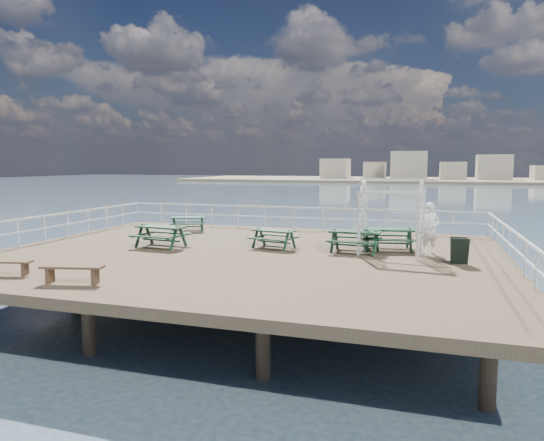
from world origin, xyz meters
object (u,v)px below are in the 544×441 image
(picnic_table_a, at_px, (188,221))
(picnic_table_d, at_px, (161,232))
(picnic_table_b, at_px, (274,235))
(picnic_table_c, at_px, (355,237))
(flat_bench_far, at_px, (72,270))
(person, at_px, (430,229))
(trellis_arbor, at_px, (390,221))
(picnic_table_e, at_px, (388,234))
(flat_bench_near, at_px, (7,264))

(picnic_table_a, relative_size, picnic_table_d, 0.97)
(picnic_table_b, bearing_deg, picnic_table_a, 160.40)
(picnic_table_c, distance_m, picnic_table_d, 7.39)
(flat_bench_far, height_order, person, person)
(picnic_table_b, distance_m, trellis_arbor, 4.38)
(picnic_table_d, relative_size, person, 1.09)
(picnic_table_e, bearing_deg, picnic_table_b, -178.18)
(picnic_table_d, distance_m, flat_bench_near, 5.85)
(picnic_table_e, bearing_deg, trellis_arbor, -92.30)
(picnic_table_e, distance_m, flat_bench_far, 10.94)
(picnic_table_c, height_order, picnic_table_e, picnic_table_e)
(picnic_table_c, distance_m, trellis_arbor, 1.41)
(picnic_table_b, distance_m, picnic_table_e, 4.27)
(flat_bench_far, bearing_deg, picnic_table_e, 32.62)
(picnic_table_d, bearing_deg, picnic_table_a, 108.64)
(flat_bench_near, bearing_deg, picnic_table_a, 71.67)
(picnic_table_b, relative_size, picnic_table_d, 0.91)
(picnic_table_a, distance_m, picnic_table_c, 8.98)
(picnic_table_b, relative_size, flat_bench_far, 1.07)
(picnic_table_c, height_order, flat_bench_near, picnic_table_c)
(flat_bench_far, bearing_deg, trellis_arbor, 27.94)
(picnic_table_a, bearing_deg, picnic_table_b, -53.56)
(picnic_table_a, relative_size, flat_bench_far, 1.13)
(picnic_table_b, relative_size, trellis_arbor, 0.68)
(picnic_table_b, xyz_separation_m, trellis_arbor, (4.32, -0.22, 0.69))
(flat_bench_far, bearing_deg, picnic_table_c, 33.80)
(flat_bench_near, relative_size, person, 0.80)
(picnic_table_e, xyz_separation_m, person, (1.49, -0.53, 0.34))
(flat_bench_near, bearing_deg, person, 16.63)
(flat_bench_near, xyz_separation_m, flat_bench_far, (2.50, -0.26, 0.05))
(picnic_table_e, bearing_deg, picnic_table_c, -152.42)
(picnic_table_c, xyz_separation_m, trellis_arbor, (1.24, -0.22, 0.63))
(picnic_table_a, height_order, trellis_arbor, trellis_arbor)
(picnic_table_e, xyz_separation_m, flat_bench_near, (-10.20, -7.49, -0.27))
(picnic_table_b, bearing_deg, picnic_table_c, 11.85)
(picnic_table_e, bearing_deg, picnic_table_d, -176.56)
(trellis_arbor, bearing_deg, picnic_table_d, -168.38)
(flat_bench_far, distance_m, trellis_arbor, 10.34)
(picnic_table_a, xyz_separation_m, person, (10.97, -2.94, 0.43))
(picnic_table_a, xyz_separation_m, picnic_table_b, (5.30, -3.24, 0.01))
(picnic_table_a, height_order, picnic_table_c, picnic_table_c)
(picnic_table_a, bearing_deg, flat_bench_near, -116.27)
(picnic_table_b, relative_size, picnic_table_c, 0.97)
(picnic_table_a, height_order, flat_bench_near, picnic_table_a)
(flat_bench_far, bearing_deg, picnic_table_a, 87.34)
(flat_bench_far, xyz_separation_m, person, (9.19, 7.23, 0.56))
(picnic_table_b, xyz_separation_m, picnic_table_e, (4.19, 0.84, 0.08))
(picnic_table_b, xyz_separation_m, flat_bench_far, (-3.52, -6.92, -0.14))
(trellis_arbor, bearing_deg, picnic_table_e, 102.99)
(picnic_table_a, distance_m, person, 11.36)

